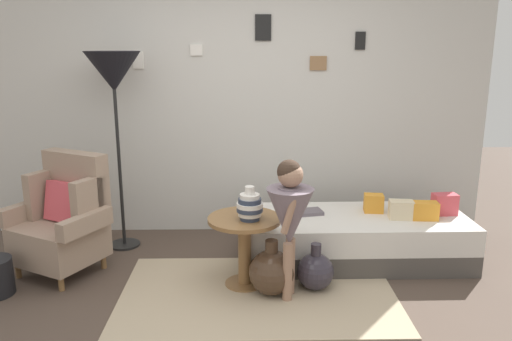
{
  "coord_description": "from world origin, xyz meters",
  "views": [
    {
      "loc": [
        0.07,
        -2.94,
        1.83
      ],
      "look_at": [
        0.15,
        0.95,
        0.85
      ],
      "focal_mm": 35.59,
      "sensor_mm": 36.0,
      "label": 1
    }
  ],
  "objects_px": {
    "person_child": "(290,212)",
    "vase_striped": "(250,206)",
    "daybed": "(354,238)",
    "demijohn_far": "(315,271)",
    "side_table": "(245,237)",
    "armchair": "(64,219)",
    "book_on_daybed": "(309,212)",
    "floor_lamp": "(113,77)",
    "demijohn_near": "(271,272)"
  },
  "relations": [
    {
      "from": "armchair",
      "to": "side_table",
      "type": "height_order",
      "value": "armchair"
    },
    {
      "from": "daybed",
      "to": "person_child",
      "type": "relative_size",
      "value": 1.82
    },
    {
      "from": "daybed",
      "to": "vase_striped",
      "type": "relative_size",
      "value": 7.42
    },
    {
      "from": "side_table",
      "to": "daybed",
      "type": "bearing_deg",
      "value": 25.96
    },
    {
      "from": "vase_striped",
      "to": "person_child",
      "type": "relative_size",
      "value": 0.25
    },
    {
      "from": "book_on_daybed",
      "to": "demijohn_near",
      "type": "bearing_deg",
      "value": -118.07
    },
    {
      "from": "armchair",
      "to": "book_on_daybed",
      "type": "relative_size",
      "value": 4.41
    },
    {
      "from": "floor_lamp",
      "to": "armchair",
      "type": "bearing_deg",
      "value": -123.97
    },
    {
      "from": "armchair",
      "to": "vase_striped",
      "type": "distance_m",
      "value": 1.56
    },
    {
      "from": "person_child",
      "to": "vase_striped",
      "type": "bearing_deg",
      "value": 150.84
    },
    {
      "from": "armchair",
      "to": "book_on_daybed",
      "type": "height_order",
      "value": "armchair"
    },
    {
      "from": "person_child",
      "to": "book_on_daybed",
      "type": "relative_size",
      "value": 4.76
    },
    {
      "from": "daybed",
      "to": "vase_striped",
      "type": "bearing_deg",
      "value": -150.57
    },
    {
      "from": "daybed",
      "to": "floor_lamp",
      "type": "xyz_separation_m",
      "value": [
        -2.06,
        0.36,
        1.35
      ]
    },
    {
      "from": "daybed",
      "to": "demijohn_far",
      "type": "xyz_separation_m",
      "value": [
        -0.41,
        -0.54,
        -0.05
      ]
    },
    {
      "from": "vase_striped",
      "to": "armchair",
      "type": "bearing_deg",
      "value": 166.69
    },
    {
      "from": "daybed",
      "to": "demijohn_near",
      "type": "relative_size",
      "value": 4.49
    },
    {
      "from": "side_table",
      "to": "armchair",
      "type": "bearing_deg",
      "value": 168.21
    },
    {
      "from": "floor_lamp",
      "to": "demijohn_near",
      "type": "relative_size",
      "value": 4.15
    },
    {
      "from": "side_table",
      "to": "book_on_daybed",
      "type": "bearing_deg",
      "value": 43.35
    },
    {
      "from": "side_table",
      "to": "demijohn_far",
      "type": "xyz_separation_m",
      "value": [
        0.54,
        -0.08,
        -0.25
      ]
    },
    {
      "from": "person_child",
      "to": "demijohn_far",
      "type": "distance_m",
      "value": 0.57
    },
    {
      "from": "side_table",
      "to": "vase_striped",
      "type": "relative_size",
      "value": 2.17
    },
    {
      "from": "demijohn_near",
      "to": "demijohn_far",
      "type": "relative_size",
      "value": 1.16
    },
    {
      "from": "person_child",
      "to": "side_table",
      "type": "bearing_deg",
      "value": 147.22
    },
    {
      "from": "armchair",
      "to": "daybed",
      "type": "bearing_deg",
      "value": 3.65
    },
    {
      "from": "person_child",
      "to": "demijohn_near",
      "type": "distance_m",
      "value": 0.51
    },
    {
      "from": "person_child",
      "to": "demijohn_far",
      "type": "relative_size",
      "value": 2.85
    },
    {
      "from": "floor_lamp",
      "to": "side_table",
      "type": "bearing_deg",
      "value": -36.1
    },
    {
      "from": "book_on_daybed",
      "to": "demijohn_far",
      "type": "xyz_separation_m",
      "value": [
        -0.02,
        -0.6,
        -0.27
      ]
    },
    {
      "from": "side_table",
      "to": "demijohn_far",
      "type": "bearing_deg",
      "value": -8.12
    },
    {
      "from": "book_on_daybed",
      "to": "demijohn_far",
      "type": "height_order",
      "value": "book_on_daybed"
    },
    {
      "from": "vase_striped",
      "to": "demijohn_far",
      "type": "bearing_deg",
      "value": -3.05
    },
    {
      "from": "armchair",
      "to": "demijohn_near",
      "type": "bearing_deg",
      "value": -15.12
    },
    {
      "from": "armchair",
      "to": "vase_striped",
      "type": "relative_size",
      "value": 3.77
    },
    {
      "from": "armchair",
      "to": "person_child",
      "type": "distance_m",
      "value": 1.88
    },
    {
      "from": "daybed",
      "to": "book_on_daybed",
      "type": "relative_size",
      "value": 8.68
    },
    {
      "from": "side_table",
      "to": "floor_lamp",
      "type": "bearing_deg",
      "value": 143.9
    },
    {
      "from": "daybed",
      "to": "armchair",
      "type": "bearing_deg",
      "value": -176.35
    },
    {
      "from": "book_on_daybed",
      "to": "person_child",
      "type": "bearing_deg",
      "value": -107.64
    },
    {
      "from": "armchair",
      "to": "floor_lamp",
      "type": "distance_m",
      "value": 1.27
    },
    {
      "from": "vase_striped",
      "to": "person_child",
      "type": "bearing_deg",
      "value": -29.16
    },
    {
      "from": "floor_lamp",
      "to": "book_on_daybed",
      "type": "relative_size",
      "value": 8.02
    },
    {
      "from": "floor_lamp",
      "to": "demijohn_far",
      "type": "bearing_deg",
      "value": -28.32
    },
    {
      "from": "side_table",
      "to": "book_on_daybed",
      "type": "distance_m",
      "value": 0.77
    },
    {
      "from": "armchair",
      "to": "demijohn_far",
      "type": "distance_m",
      "value": 2.06
    },
    {
      "from": "person_child",
      "to": "demijohn_far",
      "type": "bearing_deg",
      "value": 31.54
    },
    {
      "from": "daybed",
      "to": "vase_striped",
      "type": "xyz_separation_m",
      "value": [
        -0.9,
        -0.51,
        0.46
      ]
    },
    {
      "from": "armchair",
      "to": "book_on_daybed",
      "type": "distance_m",
      "value": 2.04
    },
    {
      "from": "daybed",
      "to": "person_child",
      "type": "distance_m",
      "value": 1.02
    }
  ]
}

